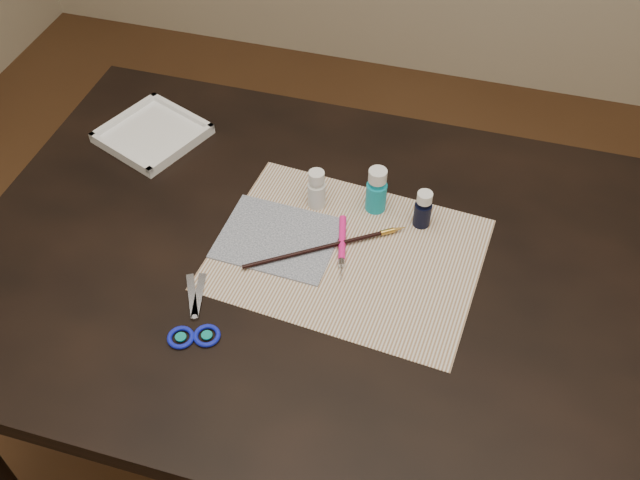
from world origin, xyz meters
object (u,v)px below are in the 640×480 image
(scissors, at_px, (191,310))
(paint_bottle_navy, at_px, (423,209))
(palette_tray, at_px, (152,133))
(paper, at_px, (347,254))
(canvas, at_px, (278,238))
(paint_bottle_white, at_px, (317,189))
(paint_bottle_cyan, at_px, (377,190))

(scissors, bearing_deg, paint_bottle_navy, -75.23)
(scissors, height_order, palette_tray, palette_tray)
(paper, xyz_separation_m, palette_tray, (-0.48, 0.21, 0.01))
(scissors, distance_m, palette_tray, 0.48)
(paper, bearing_deg, palette_tray, 156.76)
(scissors, xyz_separation_m, palette_tray, (-0.26, 0.41, 0.01))
(canvas, distance_m, paint_bottle_navy, 0.27)
(paint_bottle_white, bearing_deg, paint_bottle_cyan, 11.17)
(paper, bearing_deg, canvas, 179.96)
(paint_bottle_cyan, distance_m, scissors, 0.41)
(paint_bottle_cyan, relative_size, paint_bottle_navy, 1.21)
(paper, relative_size, paint_bottle_navy, 5.90)
(paper, distance_m, palette_tray, 0.53)
(paint_bottle_cyan, bearing_deg, paper, -99.51)
(paint_bottle_cyan, height_order, scissors, paint_bottle_cyan)
(paint_bottle_navy, bearing_deg, paint_bottle_white, -178.64)
(paint_bottle_white, relative_size, paint_bottle_cyan, 0.87)
(paint_bottle_white, bearing_deg, palette_tray, 165.77)
(paint_bottle_white, relative_size, scissors, 0.48)
(paper, bearing_deg, scissors, -138.08)
(paint_bottle_navy, xyz_separation_m, scissors, (-0.34, -0.31, -0.04))
(palette_tray, bearing_deg, paper, -23.24)
(canvas, distance_m, paint_bottle_white, 0.12)
(paint_bottle_white, bearing_deg, paint_bottle_navy, 1.36)
(paint_bottle_navy, bearing_deg, paper, -135.50)
(paint_bottle_navy, relative_size, palette_tray, 0.43)
(palette_tray, bearing_deg, scissors, -57.37)
(paper, xyz_separation_m, paint_bottle_cyan, (0.02, 0.13, 0.05))
(paint_bottle_navy, xyz_separation_m, palette_tray, (-0.60, 0.09, -0.03))
(palette_tray, bearing_deg, paint_bottle_navy, -9.02)
(canvas, bearing_deg, palette_tray, 149.37)
(canvas, distance_m, palette_tray, 0.41)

